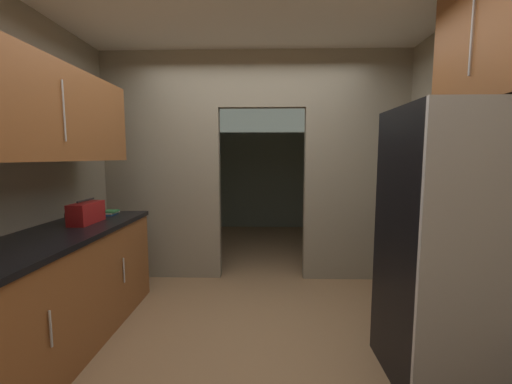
% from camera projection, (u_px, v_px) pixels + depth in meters
% --- Properties ---
extents(ground, '(20.00, 20.00, 0.00)m').
position_uv_depth(ground, '(248.00, 345.00, 2.45)').
color(ground, '#93704C').
extents(kitchen_overhead_slab, '(3.92, 6.86, 0.06)m').
position_uv_depth(kitchen_overhead_slab, '(250.00, 6.00, 2.58)').
color(kitchen_overhead_slab, silver).
extents(kitchen_partition, '(3.52, 0.12, 2.65)m').
position_uv_depth(kitchen_partition, '(252.00, 161.00, 3.72)').
color(kitchen_partition, gray).
rests_on(kitchen_partition, ground).
extents(adjoining_room_shell, '(3.52, 2.87, 2.65)m').
position_uv_depth(adjoining_room_shell, '(258.00, 164.00, 5.67)').
color(adjoining_room_shell, gray).
rests_on(adjoining_room_shell, ground).
extents(refrigerator, '(0.84, 0.72, 1.76)m').
position_uv_depth(refrigerator, '(461.00, 248.00, 2.00)').
color(refrigerator, black).
rests_on(refrigerator, ground).
extents(lower_cabinet_run, '(0.66, 2.16, 0.89)m').
position_uv_depth(lower_cabinet_run, '(52.00, 296.00, 2.30)').
color(lower_cabinet_run, brown).
rests_on(lower_cabinet_run, ground).
extents(upper_cabinet_counterside, '(0.36, 1.95, 0.69)m').
position_uv_depth(upper_cabinet_counterside, '(38.00, 111.00, 2.16)').
color(upper_cabinet_counterside, brown).
extents(upper_cabinet_fridgeside, '(0.36, 0.93, 0.84)m').
position_uv_depth(upper_cabinet_fridgeside, '(502.00, 33.00, 1.94)').
color(upper_cabinet_fridgeside, brown).
extents(boombox, '(0.16, 0.35, 0.21)m').
position_uv_depth(boombox, '(86.00, 213.00, 2.70)').
color(boombox, maroon).
rests_on(boombox, lower_cabinet_run).
extents(book_stack, '(0.14, 0.16, 0.04)m').
position_uv_depth(book_stack, '(110.00, 213.00, 3.09)').
color(book_stack, '#2D609E').
rests_on(book_stack, lower_cabinet_run).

